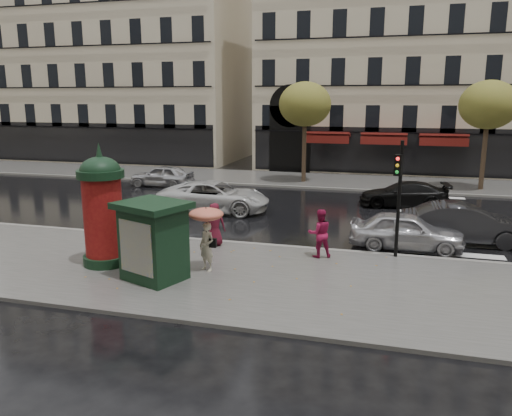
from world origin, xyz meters
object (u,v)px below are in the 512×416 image
(woman_umbrella, at_px, (206,228))
(car_far_silver, at_px, (162,176))
(traffic_light, at_px, (399,188))
(car_black, at_px, (404,194))
(car_white, at_px, (214,197))
(car_silver, at_px, (406,231))
(morris_column, at_px, (103,207))
(car_darkgrey, at_px, (464,224))
(man_burgundy, at_px, (215,224))
(woman_red, at_px, (320,233))
(newsstand, at_px, (154,240))

(woman_umbrella, relative_size, car_far_silver, 0.52)
(traffic_light, relative_size, car_black, 0.90)
(car_white, bearing_deg, car_silver, -119.02)
(car_white, bearing_deg, woman_umbrella, -166.33)
(car_black, bearing_deg, car_white, -74.14)
(car_silver, height_order, car_far_silver, car_silver)
(morris_column, relative_size, car_darkgrey, 0.86)
(traffic_light, height_order, car_white, traffic_light)
(woman_umbrella, relative_size, car_darkgrey, 0.45)
(traffic_light, bearing_deg, car_black, 87.59)
(morris_column, relative_size, car_silver, 0.98)
(car_far_silver, bearing_deg, man_burgundy, 34.21)
(woman_red, height_order, newsstand, newsstand)
(car_black, bearing_deg, traffic_light, -9.09)
(woman_red, distance_m, car_darkgrey, 6.29)
(traffic_light, bearing_deg, woman_red, -164.78)
(woman_umbrella, bearing_deg, morris_column, -175.44)
(woman_umbrella, xyz_separation_m, man_burgundy, (-0.74, 2.73, -0.59))
(woman_umbrella, relative_size, car_silver, 0.51)
(car_silver, height_order, car_darkgrey, car_darkgrey)
(man_burgundy, height_order, car_silver, man_burgundy)
(morris_column, distance_m, car_black, 16.09)
(car_black, bearing_deg, newsstand, -35.68)
(newsstand, height_order, car_far_silver, newsstand)
(man_burgundy, distance_m, morris_column, 4.27)
(newsstand, bearing_deg, car_black, 61.00)
(car_silver, distance_m, car_black, 7.88)
(traffic_light, xyz_separation_m, car_far_silver, (-14.53, 11.53, -1.89))
(newsstand, bearing_deg, car_silver, 37.11)
(newsstand, distance_m, car_silver, 9.45)
(woman_umbrella, xyz_separation_m, car_black, (6.25, 12.42, -0.87))
(man_burgundy, height_order, car_far_silver, man_burgundy)
(morris_column, bearing_deg, car_white, 86.04)
(woman_red, relative_size, car_silver, 0.41)
(woman_red, relative_size, newsstand, 0.69)
(car_black, bearing_deg, woman_umbrella, -33.39)
(traffic_light, distance_m, car_darkgrey, 4.30)
(car_darkgrey, bearing_deg, car_far_silver, 60.22)
(morris_column, bearing_deg, newsstand, -21.20)
(car_white, bearing_deg, car_far_silver, 38.90)
(newsstand, height_order, car_white, newsstand)
(traffic_light, bearing_deg, car_darkgrey, 48.47)
(woman_red, bearing_deg, car_silver, -166.59)
(woman_umbrella, xyz_separation_m, car_darkgrey, (8.44, 5.98, -0.74))
(morris_column, relative_size, car_far_silver, 0.99)
(newsstand, relative_size, car_white, 0.45)
(woman_umbrella, relative_size, man_burgundy, 1.31)
(traffic_light, xyz_separation_m, newsstand, (-7.13, -4.22, -1.23))
(morris_column, bearing_deg, car_far_silver, 109.08)
(woman_red, height_order, car_black, woman_red)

